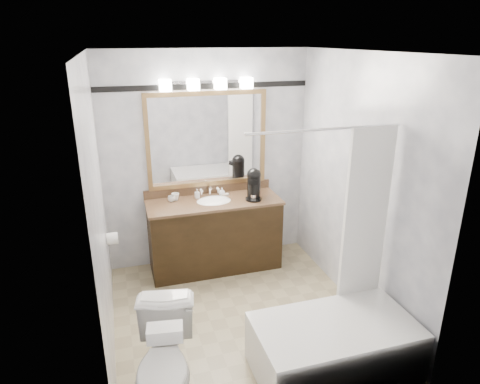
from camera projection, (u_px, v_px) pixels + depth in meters
The scene contains 15 objects.
room at pixel (239, 198), 3.83m from camera, with size 2.42×2.62×2.52m.
vanity at pixel (215, 233), 5.02m from camera, with size 1.53×0.58×0.97m.
mirror at pixel (207, 140), 4.90m from camera, with size 1.40×0.04×1.10m.
vanity_light_bar at pixel (207, 84), 4.63m from camera, with size 1.02×0.14×0.12m.
accent_stripe at pixel (206, 86), 4.70m from camera, with size 2.40×0.01×0.06m, color black.
bathtub at pixel (335, 339), 3.50m from camera, with size 1.30×0.75×1.96m.
tp_roll at pixel (112, 238), 4.31m from camera, with size 0.12×0.12×0.11m, color white.
toilet at pixel (165, 366), 3.07m from camera, with size 0.44×0.76×0.78m, color white.
tissue_box at pixel (165, 333), 2.74m from camera, with size 0.23×0.13×0.09m, color white.
coffee_maker at pixel (254, 183), 4.89m from camera, with size 0.20×0.23×0.36m.
cup_left at pixel (172, 199), 4.85m from camera, with size 0.08×0.08×0.07m, color white.
cup_right at pixel (175, 197), 4.88m from camera, with size 0.09×0.09×0.08m, color white.
soap_bottle_a at pixel (197, 194), 4.95m from camera, with size 0.05×0.05×0.11m, color white.
soap_bottle_b at pixel (222, 192), 5.03m from camera, with size 0.07×0.07×0.09m, color white.
soap_bar at pixel (225, 195), 5.03m from camera, with size 0.08×0.05×0.02m, color beige.
Camera 1 is at (-1.03, -3.43, 2.61)m, focal length 32.00 mm.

